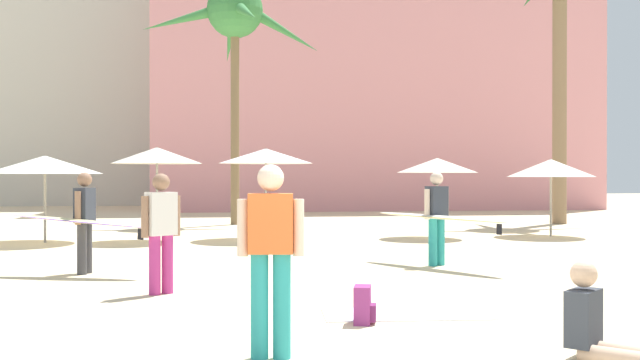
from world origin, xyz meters
TOP-DOWN VIEW (x-y plane):
  - hotel_pink at (6.57, 33.00)m, footprint 21.86×9.93m
  - hotel_tower_gray at (-9.56, 41.48)m, footprint 17.08×10.19m
  - palm_tree_center at (-0.73, 19.40)m, footprint 6.05×6.03m
  - cafe_umbrella_0 at (4.49, 13.24)m, footprint 2.14×2.14m
  - cafe_umbrella_2 at (-5.52, 13.13)m, footprint 2.79×2.79m
  - cafe_umbrella_3 at (-2.81, 13.17)m, footprint 2.27×2.27m
  - cafe_umbrella_4 at (7.69, 13.27)m, footprint 2.36×2.36m
  - cafe_umbrella_5 at (-0.06, 13.34)m, footprint 2.44×2.44m
  - beach_towel at (0.93, 2.71)m, footprint 2.02×0.99m
  - backpack at (0.32, 2.23)m, footprint 0.30×0.34m
  - person_mid_left at (2.68, 7.14)m, footprint 1.99×2.84m
  - person_near_right at (-3.50, 6.88)m, footprint 2.61×1.19m
  - person_mid_right at (2.08, 0.29)m, footprint 0.89×0.91m
  - person_far_left at (-0.80, 0.80)m, footprint 0.61×0.26m
  - person_near_left at (-2.06, 4.64)m, footprint 0.55×0.42m

SIDE VIEW (x-z plane):
  - beach_towel at x=0.93m, z-range 0.00..0.01m
  - backpack at x=0.32m, z-range -0.01..0.41m
  - person_mid_right at x=2.08m, z-range -0.13..0.75m
  - person_near_left at x=-2.06m, z-range 0.08..1.75m
  - person_near_right at x=-3.50m, z-range 0.07..1.77m
  - person_mid_left at x=2.68m, z-range 0.06..1.78m
  - person_far_left at x=-0.80m, z-range 0.09..1.83m
  - cafe_umbrella_4 at x=7.69m, z-range 0.81..2.91m
  - cafe_umbrella_2 at x=-5.52m, z-range 0.85..2.99m
  - cafe_umbrella_0 at x=4.49m, z-range 0.86..2.99m
  - cafe_umbrella_3 at x=-2.81m, z-range 0.98..3.34m
  - cafe_umbrella_5 at x=-0.06m, z-range 0.98..3.34m
  - hotel_pink at x=6.57m, z-range 0.00..13.40m
  - palm_tree_center at x=-0.73m, z-range 2.81..11.05m
  - hotel_tower_gray at x=-9.56m, z-range 0.00..22.01m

